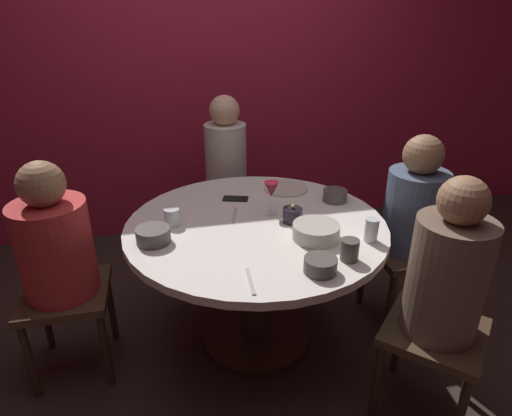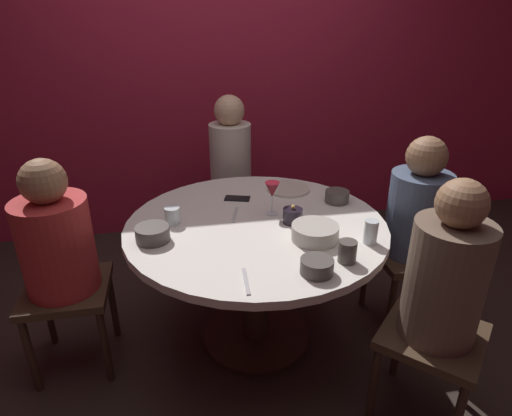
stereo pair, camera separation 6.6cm
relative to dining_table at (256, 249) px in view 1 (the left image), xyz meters
name	(u,v)px [view 1 (the left image)]	position (x,y,z in m)	size (l,w,h in m)	color
ground_plane	(256,337)	(0.00, 0.00, -0.58)	(8.00, 8.00, 0.00)	#2D231E
back_wall	(212,68)	(0.00, 1.52, 0.72)	(6.00, 0.10, 2.60)	maroon
dining_table	(256,249)	(0.00, 0.00, 0.00)	(1.31, 1.31, 0.73)	silver
seated_diner_left	(55,249)	(-0.95, 0.00, 0.12)	(0.40, 0.40, 1.13)	#3F2D1E
seated_diner_back	(226,162)	(0.00, 0.95, 0.16)	(0.40, 0.40, 1.20)	#3F2D1E
seated_diner_right	(414,211)	(0.89, 0.00, 0.13)	(0.40, 0.40, 1.13)	#3F2D1E
seated_diner_front_right	(446,280)	(0.64, -0.64, 0.14)	(0.57, 0.57, 1.16)	#3F2D1E
candle_holder	(293,215)	(0.18, -0.03, 0.19)	(0.10, 0.10, 0.10)	black
wine_glass	(271,191)	(0.10, 0.08, 0.28)	(0.08, 0.08, 0.18)	silver
dinner_plate	(286,188)	(0.27, 0.39, 0.16)	(0.26, 0.26, 0.01)	beige
cell_phone	(236,199)	(-0.05, 0.31, 0.16)	(0.07, 0.14, 0.01)	black
bowl_serving_large	(316,231)	(0.24, -0.22, 0.19)	(0.22, 0.22, 0.07)	#B2ADA3
bowl_salad_center	(320,265)	(0.16, -0.50, 0.19)	(0.14, 0.14, 0.06)	#4C4742
bowl_small_white	(153,235)	(-0.50, -0.09, 0.19)	(0.16, 0.16, 0.07)	#4C4742
bowl_sauce_side	(335,195)	(0.49, 0.17, 0.19)	(0.13, 0.13, 0.06)	#4C4742
cup_near_candle	(371,230)	(0.47, -0.30, 0.21)	(0.06, 0.06, 0.11)	silver
cup_by_left_diner	(172,217)	(-0.41, 0.07, 0.20)	(0.08, 0.08, 0.09)	silver
cup_by_right_diner	(350,250)	(0.31, -0.43, 0.20)	(0.08, 0.08, 0.10)	#4C4742
fork_near_plate	(234,215)	(-0.09, 0.10, 0.16)	(0.02, 0.18, 0.01)	#B7B7BC
knife_near_plate	(250,281)	(-0.14, -0.50, 0.16)	(0.02, 0.18, 0.01)	#B7B7BC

